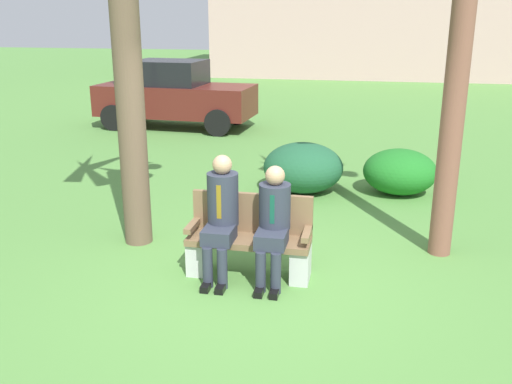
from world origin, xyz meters
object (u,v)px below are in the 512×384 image
(seated_man_left, at_px, (221,211))
(street_lamp, at_px, (117,37))
(shrub_mid_lawn, at_px, (303,168))
(seated_man_right, at_px, (273,219))
(shrub_near_bench, at_px, (400,172))
(park_bench, at_px, (250,241))
(parked_car_near, at_px, (174,94))

(seated_man_left, bearing_deg, street_lamp, 121.58)
(shrub_mid_lawn, height_order, street_lamp, street_lamp)
(seated_man_right, bearing_deg, shrub_near_bench, 67.27)
(seated_man_right, xyz_separation_m, street_lamp, (-4.64, 6.64, 1.57))
(park_bench, bearing_deg, shrub_near_bench, 62.68)
(parked_car_near, distance_m, street_lamp, 2.24)
(parked_car_near, bearing_deg, park_bench, -65.73)
(shrub_mid_lawn, relative_size, parked_car_near, 0.32)
(shrub_near_bench, distance_m, shrub_mid_lawn, 1.55)
(park_bench, height_order, shrub_mid_lawn, park_bench)
(park_bench, height_order, seated_man_left, seated_man_left)
(shrub_near_bench, bearing_deg, parked_car_near, 139.08)
(park_bench, distance_m, parked_car_near, 8.84)
(shrub_near_bench, bearing_deg, seated_man_left, -120.24)
(seated_man_left, relative_size, shrub_mid_lawn, 1.05)
(park_bench, relative_size, shrub_near_bench, 1.16)
(park_bench, xyz_separation_m, shrub_near_bench, (1.75, 3.39, -0.03))
(shrub_mid_lawn, bearing_deg, seated_man_left, -98.68)
(seated_man_left, bearing_deg, seated_man_right, -0.86)
(parked_car_near, bearing_deg, seated_man_left, -67.75)
(street_lamp, bearing_deg, parked_car_near, 64.47)
(park_bench, height_order, parked_car_near, parked_car_near)
(street_lamp, bearing_deg, shrub_near_bench, -27.09)
(seated_man_right, xyz_separation_m, parked_car_near, (-3.91, 8.17, 0.13))
(park_bench, xyz_separation_m, parked_car_near, (-3.63, 8.05, 0.44))
(seated_man_right, xyz_separation_m, shrub_mid_lawn, (-0.07, 3.32, -0.31))
(shrub_mid_lawn, bearing_deg, park_bench, -93.83)
(shrub_near_bench, distance_m, parked_car_near, 7.14)
(seated_man_left, bearing_deg, shrub_mid_lawn, 81.32)
(seated_man_right, xyz_separation_m, shrub_near_bench, (1.47, 3.51, -0.35))
(seated_man_right, bearing_deg, park_bench, 156.56)
(street_lamp, bearing_deg, seated_man_right, -55.01)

